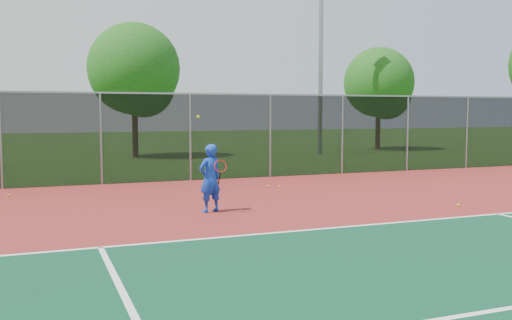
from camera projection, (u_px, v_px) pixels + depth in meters
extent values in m
cube|color=maroon|center=(459.00, 230.00, 11.63)|extent=(30.00, 20.00, 0.02)
cube|color=white|center=(498.00, 214.00, 13.28)|extent=(22.00, 0.10, 0.00)
cube|color=black|center=(270.00, 136.00, 20.78)|extent=(30.00, 0.04, 3.00)
cube|color=gray|center=(270.00, 95.00, 20.65)|extent=(30.00, 0.06, 0.06)
imported|color=#143DC0|center=(210.00, 178.00, 13.55)|extent=(0.69, 0.56, 1.62)
cylinder|color=black|center=(219.00, 178.00, 13.37)|extent=(0.03, 0.15, 0.27)
torus|color=#A51414|center=(220.00, 166.00, 13.25)|extent=(0.30, 0.13, 0.29)
sphere|color=#C5D719|center=(198.00, 117.00, 13.42)|extent=(0.07, 0.07, 0.07)
sphere|color=#C5D719|center=(9.00, 195.00, 16.08)|extent=(0.07, 0.07, 0.07)
sphere|color=#C5D719|center=(458.00, 205.00, 14.38)|extent=(0.07, 0.07, 0.07)
sphere|color=#C5D719|center=(280.00, 187.00, 17.92)|extent=(0.07, 0.07, 0.07)
sphere|color=#C5D719|center=(268.00, 186.00, 17.99)|extent=(0.07, 0.07, 0.07)
cylinder|color=gray|center=(321.00, 43.00, 31.38)|extent=(0.24, 0.24, 12.30)
cylinder|color=#3B2215|center=(135.00, 132.00, 29.75)|extent=(0.30, 0.30, 2.67)
sphere|color=#184F15|center=(134.00, 69.00, 29.47)|extent=(4.75, 4.75, 4.75)
sphere|color=#184F15|center=(143.00, 86.00, 29.41)|extent=(3.27, 3.27, 3.27)
cylinder|color=#3B2215|center=(378.00, 130.00, 35.65)|extent=(0.30, 0.30, 2.44)
sphere|color=#184F15|center=(379.00, 82.00, 35.40)|extent=(4.34, 4.34, 4.34)
sphere|color=#184F15|center=(387.00, 95.00, 35.33)|extent=(2.98, 2.98, 2.98)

